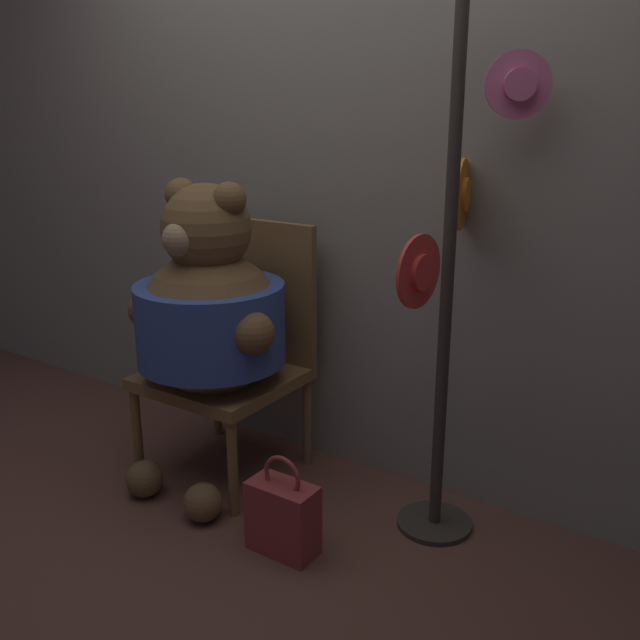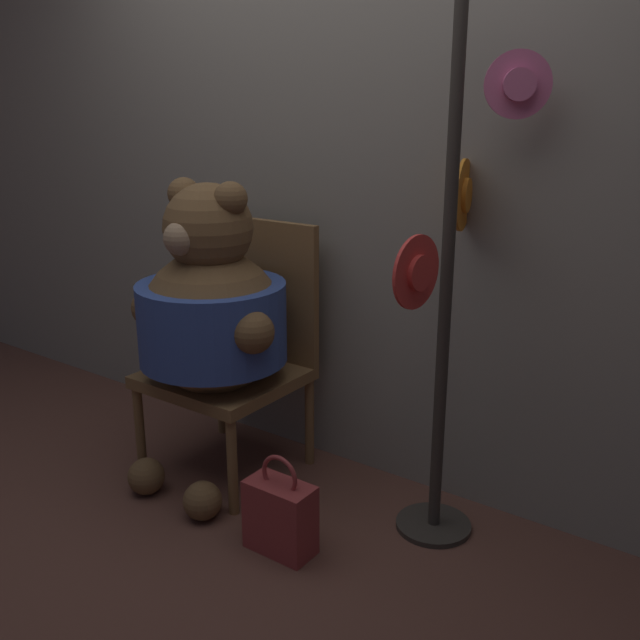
{
  "view_description": "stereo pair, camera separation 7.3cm",
  "coord_description": "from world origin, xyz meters",
  "px_view_note": "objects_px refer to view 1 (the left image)",
  "views": [
    {
      "loc": [
        1.59,
        -1.83,
        1.53
      ],
      "look_at": [
        0.19,
        0.24,
        0.76
      ],
      "focal_mm": 40.0,
      "sensor_mm": 36.0,
      "label": 1
    },
    {
      "loc": [
        1.65,
        -1.79,
        1.53
      ],
      "look_at": [
        0.19,
        0.24,
        0.76
      ],
      "focal_mm": 40.0,
      "sensor_mm": 36.0,
      "label": 2
    }
  ],
  "objects_px": {
    "handbag_on_ground": "(283,516)",
    "teddy_bear": "(209,314)",
    "chair": "(237,346)",
    "hat_display_rack": "(452,287)"
  },
  "relations": [
    {
      "from": "hat_display_rack",
      "to": "handbag_on_ground",
      "type": "height_order",
      "value": "hat_display_rack"
    },
    {
      "from": "chair",
      "to": "hat_display_rack",
      "type": "height_order",
      "value": "hat_display_rack"
    },
    {
      "from": "handbag_on_ground",
      "to": "hat_display_rack",
      "type": "bearing_deg",
      "value": 49.52
    },
    {
      "from": "teddy_bear",
      "to": "handbag_on_ground",
      "type": "height_order",
      "value": "teddy_bear"
    },
    {
      "from": "handbag_on_ground",
      "to": "chair",
      "type": "bearing_deg",
      "value": 142.27
    },
    {
      "from": "chair",
      "to": "hat_display_rack",
      "type": "distance_m",
      "value": 1.02
    },
    {
      "from": "teddy_bear",
      "to": "hat_display_rack",
      "type": "distance_m",
      "value": 0.96
    },
    {
      "from": "teddy_bear",
      "to": "handbag_on_ground",
      "type": "bearing_deg",
      "value": -24.13
    },
    {
      "from": "handbag_on_ground",
      "to": "teddy_bear",
      "type": "bearing_deg",
      "value": 155.87
    },
    {
      "from": "chair",
      "to": "teddy_bear",
      "type": "bearing_deg",
      "value": -80.96
    }
  ]
}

